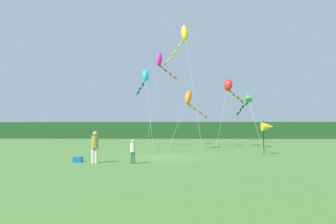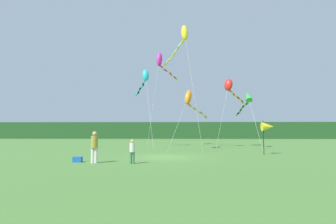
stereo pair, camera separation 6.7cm
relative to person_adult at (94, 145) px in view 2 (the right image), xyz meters
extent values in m
plane|color=#477533|center=(3.82, 3.57, -0.98)|extent=(120.00, 120.00, 0.00)
cube|color=#234C23|center=(3.82, 48.57, 1.02)|extent=(108.00, 2.22, 4.00)
cylinder|color=silver|center=(-0.10, 0.00, -0.56)|extent=(0.18, 0.18, 0.84)
cylinder|color=silver|center=(0.10, 0.00, -0.56)|extent=(0.18, 0.18, 0.84)
cylinder|color=olive|center=(0.00, 0.00, 0.20)|extent=(0.39, 0.39, 0.67)
sphere|color=tan|center=(0.00, 0.00, 0.65)|extent=(0.25, 0.25, 0.25)
cylinder|color=#3F724C|center=(2.11, -0.26, -0.67)|extent=(0.13, 0.13, 0.63)
cylinder|color=#3F724C|center=(2.25, -0.26, -0.67)|extent=(0.13, 0.13, 0.63)
cylinder|color=silver|center=(2.18, -0.26, -0.10)|extent=(0.29, 0.29, 0.50)
sphere|color=tan|center=(2.18, -0.26, 0.24)|extent=(0.18, 0.18, 0.18)
cube|color=#1959B2|center=(-1.08, 0.36, -0.83)|extent=(0.49, 0.32, 0.31)
cylinder|color=black|center=(11.26, 5.63, 0.31)|extent=(0.06, 0.06, 2.59)
cone|color=yellow|center=(11.61, 5.63, 1.14)|extent=(0.90, 0.70, 0.70)
cylinder|color=#B2B2B2|center=(6.17, 9.71, 4.90)|extent=(1.46, 3.13, 11.77)
ellipsoid|color=yellow|center=(5.45, 11.26, 10.78)|extent=(1.01, 1.17, 1.80)
cylinder|color=yellow|center=(5.32, 11.58, 10.01)|extent=(0.47, 0.76, 0.36)
cylinder|color=white|center=(5.03, 12.22, 9.90)|extent=(0.49, 0.73, 0.27)
cylinder|color=yellow|center=(4.81, 12.88, 9.80)|extent=(0.35, 0.76, 0.31)
cylinder|color=white|center=(4.62, 13.55, 9.69)|extent=(0.44, 0.75, 0.31)
cylinder|color=yellow|center=(4.37, 14.20, 9.54)|extent=(0.47, 0.77, 0.38)
cylinder|color=white|center=(4.13, 14.85, 9.36)|extent=(0.41, 0.77, 0.36)
cylinder|color=yellow|center=(3.85, 15.48, 9.22)|extent=(0.55, 0.73, 0.31)
cylinder|color=white|center=(3.54, 16.11, 9.09)|extent=(0.46, 0.76, 0.35)
cylinder|color=yellow|center=(3.21, 16.72, 8.95)|extent=(0.58, 0.72, 0.33)
cylinder|color=#B2B2B2|center=(4.80, 9.15, 1.58)|extent=(1.98, 3.62, 5.14)
ellipsoid|color=orange|center=(5.77, 10.94, 4.14)|extent=(1.15, 1.42, 1.73)
cylinder|color=orange|center=(5.90, 11.25, 3.42)|extent=(0.47, 0.75, 0.38)
cylinder|color=white|center=(6.17, 11.87, 3.28)|extent=(0.47, 0.72, 0.29)
cylinder|color=orange|center=(6.48, 12.47, 3.17)|extent=(0.52, 0.72, 0.32)
cylinder|color=white|center=(6.83, 13.05, 3.00)|extent=(0.58, 0.72, 0.41)
cylinder|color=orange|center=(7.21, 13.60, 2.82)|extent=(0.56, 0.71, 0.34)
cylinder|color=white|center=(7.57, 14.18, 2.66)|extent=(0.54, 0.73, 0.37)
cylinder|color=orange|center=(7.87, 14.78, 2.45)|extent=(0.47, 0.76, 0.42)
cylinder|color=#B2B2B2|center=(12.22, 10.92, 1.77)|extent=(0.07, 4.58, 5.53)
cone|color=green|center=(12.25, 13.20, 4.53)|extent=(0.73, 1.38, 1.45)
cylinder|color=green|center=(12.31, 13.51, 3.95)|extent=(0.34, 0.69, 0.32)
cylinder|color=black|center=(12.39, 14.13, 3.85)|extent=(0.22, 0.66, 0.28)
cylinder|color=green|center=(12.36, 14.75, 3.77)|extent=(0.28, 0.67, 0.28)
cylinder|color=black|center=(12.32, 15.38, 3.66)|extent=(0.22, 0.67, 0.33)
cylinder|color=green|center=(12.30, 16.00, 3.52)|extent=(0.22, 0.68, 0.35)
cylinder|color=black|center=(12.32, 16.63, 3.38)|extent=(0.27, 0.69, 0.33)
cylinder|color=green|center=(12.37, 17.25, 3.22)|extent=(0.24, 0.69, 0.38)
cylinder|color=black|center=(12.34, 17.88, 3.06)|extent=(0.30, 0.69, 0.33)
cylinder|color=green|center=(12.30, 18.50, 2.91)|extent=(0.21, 0.68, 0.35)
cylinder|color=#B2B2B2|center=(9.60, 13.69, 2.55)|extent=(1.89, 2.48, 7.08)
ellipsoid|color=red|center=(10.54, 14.92, 6.09)|extent=(1.43, 1.47, 1.62)
cylinder|color=red|center=(10.71, 15.17, 5.46)|extent=(0.52, 0.63, 0.28)
cylinder|color=yellow|center=(11.07, 15.65, 5.33)|extent=(0.57, 0.64, 0.37)
cylinder|color=red|center=(11.38, 16.15, 5.18)|extent=(0.44, 0.66, 0.31)
cylinder|color=yellow|center=(11.70, 16.65, 5.06)|extent=(0.59, 0.60, 0.33)
cylinder|color=red|center=(12.10, 17.10, 4.89)|extent=(0.56, 0.64, 0.39)
cylinder|color=yellow|center=(12.47, 17.56, 4.74)|extent=(0.56, 0.61, 0.31)
cylinder|color=red|center=(12.81, 18.06, 4.58)|extent=(0.48, 0.68, 0.39)
cylinder|color=yellow|center=(13.11, 18.57, 4.40)|extent=(0.52, 0.66, 0.36)
cylinder|color=#B2B2B2|center=(2.02, 14.67, 4.19)|extent=(1.20, 2.46, 10.35)
ellipsoid|color=#E026B2|center=(2.61, 15.89, 9.37)|extent=(1.01, 1.23, 1.86)
cylinder|color=#E026B2|center=(2.75, 16.18, 8.62)|extent=(0.47, 0.70, 0.28)
cylinder|color=yellow|center=(2.95, 16.79, 8.53)|extent=(0.33, 0.70, 0.29)
cylinder|color=#E026B2|center=(3.20, 17.37, 8.43)|extent=(0.55, 0.68, 0.31)
cylinder|color=yellow|center=(3.58, 17.90, 8.34)|extent=(0.56, 0.66, 0.27)
cylinder|color=#E026B2|center=(3.85, 18.48, 8.21)|extent=(0.38, 0.73, 0.37)
cylinder|color=yellow|center=(4.09, 19.08, 8.07)|extent=(0.49, 0.70, 0.32)
cylinder|color=#E026B2|center=(4.38, 19.66, 7.97)|extent=(0.48, 0.69, 0.27)
cylinder|color=yellow|center=(4.61, 20.26, 7.86)|extent=(0.37, 0.72, 0.33)
cylinder|color=#B2B2B2|center=(1.72, 12.89, 3.09)|extent=(1.26, 3.45, 8.16)
ellipsoid|color=#1EB7CC|center=(1.10, 14.61, 7.17)|extent=(1.04, 1.21, 1.57)
cylinder|color=#1EB7CC|center=(0.92, 14.90, 6.50)|extent=(0.55, 0.73, 0.37)
cylinder|color=black|center=(0.71, 15.53, 6.32)|extent=(0.28, 0.75, 0.37)
cylinder|color=#1EB7CC|center=(0.50, 16.17, 6.18)|extent=(0.53, 0.73, 0.32)
cylinder|color=black|center=(0.21, 16.79, 6.05)|extent=(0.44, 0.75, 0.33)
cylinder|color=#1EB7CC|center=(0.00, 17.44, 5.92)|extent=(0.38, 0.75, 0.32)
cylinder|color=black|center=(-0.21, 18.10, 5.77)|extent=(0.45, 0.76, 0.38)
cylinder|color=#1EB7CC|center=(-0.51, 18.71, 5.58)|extent=(0.56, 0.73, 0.38)
camera|label=1|loc=(4.54, -14.52, 0.78)|focal=27.79mm
camera|label=2|loc=(4.60, -14.52, 0.78)|focal=27.79mm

